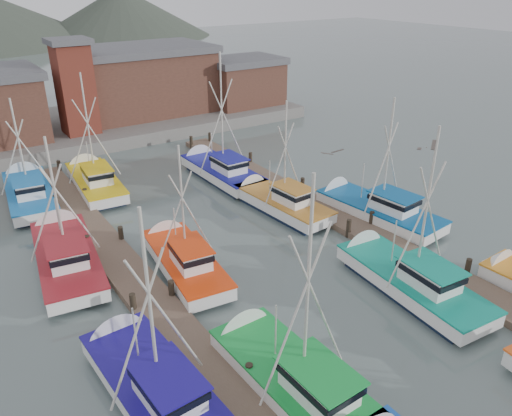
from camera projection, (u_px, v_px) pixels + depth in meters
ground at (329, 310)px, 24.31m from camera, size 260.00×260.00×0.00m
dock_left at (162, 314)px, 23.70m from camera, size 2.30×46.00×1.50m
dock_right at (371, 236)px, 30.81m from camera, size 2.30×46.00×1.50m
quay at (91, 126)px, 51.76m from camera, size 44.00×16.00×1.20m
shed_center at (141, 79)px, 53.07m from camera, size 14.84×9.54×6.90m
shed_right at (243, 81)px, 56.77m from camera, size 8.48×6.36×5.20m
lookout_tower at (75, 86)px, 45.64m from camera, size 3.60×3.60×8.50m
boat_4 at (291, 377)px, 19.36m from camera, size 4.05×9.21×10.20m
boat_5 at (404, 277)px, 25.76m from camera, size 3.87×9.45×9.69m
boat_6 at (151, 383)px, 19.10m from camera, size 3.78×9.23×9.17m
boat_8 at (182, 259)px, 27.41m from camera, size 3.51×8.59×8.06m
boat_9 at (278, 201)px, 34.33m from camera, size 3.38×8.53×8.45m
boat_10 at (66, 254)px, 27.89m from camera, size 4.27×9.96×8.55m
boat_11 at (372, 208)px, 33.33m from camera, size 3.80×9.50×9.05m
boat_12 at (94, 180)px, 37.85m from camera, size 3.81×9.18×9.57m
boat_13 at (219, 170)px, 39.83m from camera, size 4.22×9.27×10.68m
boat_14 at (29, 192)px, 35.86m from camera, size 3.81×9.60×8.39m
gull_near at (426, 147)px, 18.27m from camera, size 1.49×0.65×0.24m
gull_far at (332, 153)px, 28.55m from camera, size 1.54×0.66×0.24m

